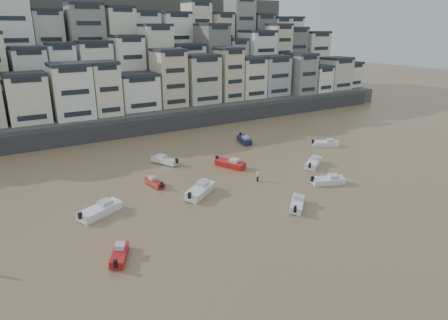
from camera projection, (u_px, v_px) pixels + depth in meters
harbor_wall at (146, 126)px, 88.45m from camera, size 140.00×3.00×3.50m
hillside at (110, 60)px, 119.39m from camera, size 141.04×66.00×50.00m
boat_a at (297, 203)px, 52.51m from camera, size 5.09×4.93×1.46m
boat_b at (328, 180)px, 60.34m from camera, size 5.68×3.66×1.48m
boat_c at (200, 189)px, 56.36m from camera, size 6.69×5.71×1.82m
boat_d at (314, 162)px, 68.13m from camera, size 6.01×4.94×1.62m
boat_e at (230, 163)px, 67.62m from camera, size 4.10×6.18×1.61m
boat_f at (154, 182)px, 59.89m from camera, size 2.07×4.49×1.18m
boat_g at (326, 143)px, 79.34m from camera, size 5.63×4.47×1.50m
boat_h at (165, 159)px, 69.36m from camera, size 4.07×5.88×1.54m
boat_i at (244, 139)px, 81.90m from camera, size 3.35×6.01×1.56m
boat_j at (119, 253)px, 41.05m from camera, size 3.53×5.00×1.31m
boat_k at (100, 209)px, 50.45m from camera, size 6.65×4.62×1.74m
person_pink at (258, 176)px, 61.46m from camera, size 0.44×0.44×1.74m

